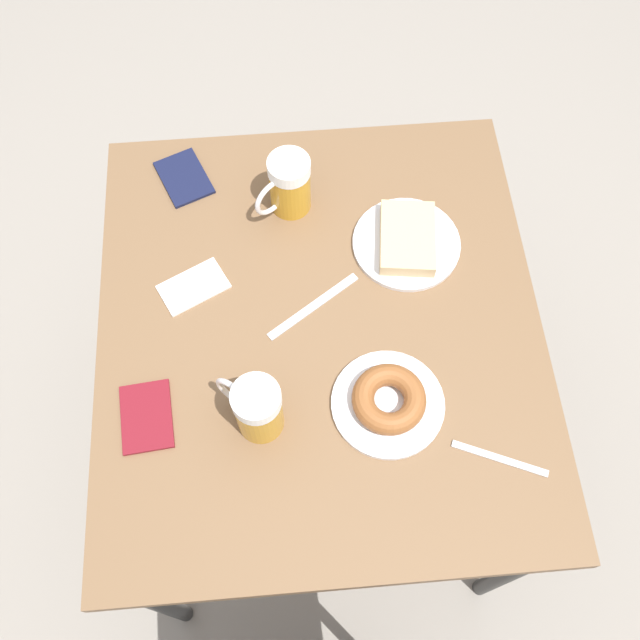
{
  "coord_description": "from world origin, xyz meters",
  "views": [
    {
      "loc": [
        0.05,
        0.57,
        1.93
      ],
      "look_at": [
        0.0,
        0.0,
        0.76
      ],
      "focal_mm": 40.0,
      "sensor_mm": 36.0,
      "label": 1
    }
  ],
  "objects_px": {
    "knife": "(313,306)",
    "passport_near_edge": "(184,178)",
    "beer_mug_center": "(289,185)",
    "passport_far_edge": "(147,417)",
    "plate_with_donut": "(388,401)",
    "plate_with_cake": "(407,241)",
    "fork": "(500,459)",
    "napkin_folded": "(194,287)",
    "beer_mug_left": "(257,408)"
  },
  "relations": [
    {
      "from": "knife",
      "to": "passport_near_edge",
      "type": "xyz_separation_m",
      "value": [
        0.24,
        -0.32,
        0.0
      ]
    },
    {
      "from": "beer_mug_center",
      "to": "passport_far_edge",
      "type": "distance_m",
      "value": 0.51
    },
    {
      "from": "plate_with_donut",
      "to": "beer_mug_center",
      "type": "relative_size",
      "value": 1.51
    },
    {
      "from": "plate_with_donut",
      "to": "beer_mug_center",
      "type": "xyz_separation_m",
      "value": [
        0.14,
        -0.44,
        0.05
      ]
    },
    {
      "from": "plate_with_cake",
      "to": "beer_mug_center",
      "type": "xyz_separation_m",
      "value": [
        0.22,
        -0.11,
        0.05
      ]
    },
    {
      "from": "fork",
      "to": "passport_far_edge",
      "type": "distance_m",
      "value": 0.61
    },
    {
      "from": "napkin_folded",
      "to": "passport_far_edge",
      "type": "distance_m",
      "value": 0.27
    },
    {
      "from": "passport_near_edge",
      "to": "plate_with_cake",
      "type": "bearing_deg",
      "value": 155.6
    },
    {
      "from": "beer_mug_left",
      "to": "fork",
      "type": "xyz_separation_m",
      "value": [
        -0.4,
        0.1,
        -0.06
      ]
    },
    {
      "from": "passport_far_edge",
      "to": "passport_near_edge",
      "type": "bearing_deg",
      "value": -97.19
    },
    {
      "from": "fork",
      "to": "passport_far_edge",
      "type": "xyz_separation_m",
      "value": [
        0.6,
        -0.12,
        0.0
      ]
    },
    {
      "from": "beer_mug_center",
      "to": "knife",
      "type": "xyz_separation_m",
      "value": [
        -0.03,
        0.23,
        -0.07
      ]
    },
    {
      "from": "beer_mug_left",
      "to": "plate_with_cake",
      "type": "bearing_deg",
      "value": -132.05
    },
    {
      "from": "beer_mug_left",
      "to": "knife",
      "type": "height_order",
      "value": "beer_mug_left"
    },
    {
      "from": "beer_mug_center",
      "to": "beer_mug_left",
      "type": "bearing_deg",
      "value": 79.76
    },
    {
      "from": "passport_near_edge",
      "to": "napkin_folded",
      "type": "bearing_deg",
      "value": 94.06
    },
    {
      "from": "plate_with_donut",
      "to": "passport_near_edge",
      "type": "distance_m",
      "value": 0.63
    },
    {
      "from": "plate_with_cake",
      "to": "napkin_folded",
      "type": "bearing_deg",
      "value": 8.27
    },
    {
      "from": "fork",
      "to": "knife",
      "type": "height_order",
      "value": "same"
    },
    {
      "from": "plate_with_cake",
      "to": "plate_with_donut",
      "type": "height_order",
      "value": "plate_with_donut"
    },
    {
      "from": "beer_mug_left",
      "to": "passport_far_edge",
      "type": "relative_size",
      "value": 0.99
    },
    {
      "from": "beer_mug_center",
      "to": "knife",
      "type": "height_order",
      "value": "beer_mug_center"
    },
    {
      "from": "napkin_folded",
      "to": "plate_with_cake",
      "type": "bearing_deg",
      "value": -171.73
    },
    {
      "from": "beer_mug_left",
      "to": "knife",
      "type": "xyz_separation_m",
      "value": [
        -0.11,
        -0.22,
        -0.07
      ]
    },
    {
      "from": "plate_with_donut",
      "to": "passport_near_edge",
      "type": "xyz_separation_m",
      "value": [
        0.36,
        -0.52,
        -0.02
      ]
    },
    {
      "from": "plate_with_donut",
      "to": "beer_mug_left",
      "type": "height_order",
      "value": "beer_mug_left"
    },
    {
      "from": "plate_with_cake",
      "to": "passport_near_edge",
      "type": "height_order",
      "value": "plate_with_cake"
    },
    {
      "from": "fork",
      "to": "passport_near_edge",
      "type": "bearing_deg",
      "value": -49.82
    },
    {
      "from": "plate_with_cake",
      "to": "passport_far_edge",
      "type": "xyz_separation_m",
      "value": [
        0.5,
        0.31,
        -0.01
      ]
    },
    {
      "from": "napkin_folded",
      "to": "passport_near_edge",
      "type": "height_order",
      "value": "passport_near_edge"
    },
    {
      "from": "passport_near_edge",
      "to": "passport_far_edge",
      "type": "height_order",
      "value": "same"
    },
    {
      "from": "plate_with_donut",
      "to": "fork",
      "type": "height_order",
      "value": "plate_with_donut"
    },
    {
      "from": "napkin_folded",
      "to": "knife",
      "type": "bearing_deg",
      "value": 164.98
    },
    {
      "from": "plate_with_donut",
      "to": "beer_mug_left",
      "type": "xyz_separation_m",
      "value": [
        0.23,
        0.01,
        0.05
      ]
    },
    {
      "from": "beer_mug_center",
      "to": "passport_far_edge",
      "type": "relative_size",
      "value": 0.99
    },
    {
      "from": "plate_with_cake",
      "to": "beer_mug_left",
      "type": "bearing_deg",
      "value": 47.95
    },
    {
      "from": "passport_far_edge",
      "to": "beer_mug_left",
      "type": "bearing_deg",
      "value": 173.52
    },
    {
      "from": "plate_with_cake",
      "to": "fork",
      "type": "height_order",
      "value": "plate_with_cake"
    },
    {
      "from": "napkin_folded",
      "to": "fork",
      "type": "relative_size",
      "value": 0.92
    },
    {
      "from": "passport_far_edge",
      "to": "knife",
      "type": "bearing_deg",
      "value": -147.89
    },
    {
      "from": "plate_with_cake",
      "to": "passport_far_edge",
      "type": "bearing_deg",
      "value": 32.12
    },
    {
      "from": "plate_with_donut",
      "to": "knife",
      "type": "height_order",
      "value": "plate_with_donut"
    },
    {
      "from": "beer_mug_center",
      "to": "napkin_folded",
      "type": "bearing_deg",
      "value": 41.78
    },
    {
      "from": "knife",
      "to": "napkin_folded",
      "type": "bearing_deg",
      "value": -15.02
    },
    {
      "from": "plate_with_cake",
      "to": "fork",
      "type": "distance_m",
      "value": 0.45
    },
    {
      "from": "plate_with_cake",
      "to": "passport_near_edge",
      "type": "relative_size",
      "value": 1.41
    },
    {
      "from": "passport_near_edge",
      "to": "fork",
      "type": "bearing_deg",
      "value": 130.18
    },
    {
      "from": "beer_mug_left",
      "to": "napkin_folded",
      "type": "xyz_separation_m",
      "value": [
        0.11,
        -0.28,
        -0.06
      ]
    },
    {
      "from": "plate_with_cake",
      "to": "napkin_folded",
      "type": "height_order",
      "value": "plate_with_cake"
    },
    {
      "from": "plate_with_cake",
      "to": "beer_mug_center",
      "type": "distance_m",
      "value": 0.25
    }
  ]
}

